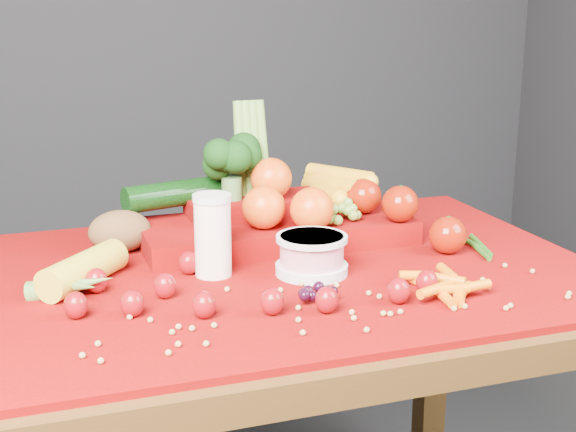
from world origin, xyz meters
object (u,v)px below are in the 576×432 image
object	(u,v)px
milk_glass	(213,232)
yogurt_bowl	(312,253)
table	(292,323)
produce_mound	(283,210)

from	to	relation	value
milk_glass	yogurt_bowl	size ratio (longest dim) A/B	1.13
table	produce_mound	xyz separation A→B (m)	(0.04, 0.16, 0.17)
milk_glass	yogurt_bowl	xyz separation A→B (m)	(0.16, -0.05, -0.04)
table	milk_glass	bearing A→B (deg)	178.90
milk_glass	yogurt_bowl	distance (m)	0.17
produce_mound	yogurt_bowl	bearing A→B (deg)	-94.35
yogurt_bowl	milk_glass	bearing A→B (deg)	163.41
yogurt_bowl	table	bearing A→B (deg)	114.47
produce_mound	table	bearing A→B (deg)	-102.99
table	yogurt_bowl	bearing A→B (deg)	-65.53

